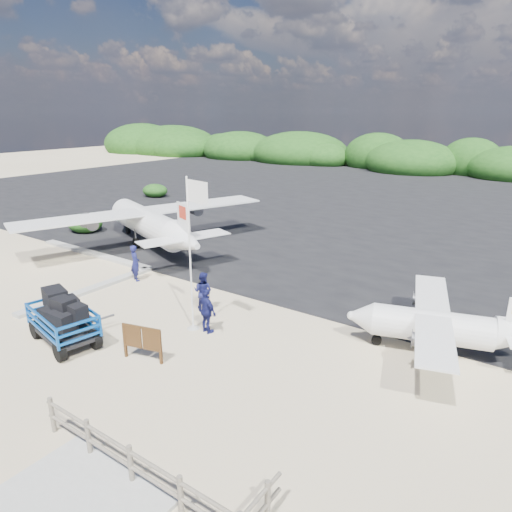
{
  "coord_description": "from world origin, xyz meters",
  "views": [
    {
      "loc": [
        12.9,
        -10.07,
        7.89
      ],
      "look_at": [
        1.78,
        5.8,
        1.71
      ],
      "focal_mm": 32.0,
      "sensor_mm": 36.0,
      "label": 1
    }
  ],
  "objects_px": {
    "signboard": "(144,360)",
    "flagpole": "(193,328)",
    "baggage_cart": "(66,343)",
    "crew_b": "(203,292)",
    "crew_c": "(207,311)",
    "crew_a": "(135,263)",
    "aircraft_small": "(316,183)"
  },
  "relations": [
    {
      "from": "baggage_cart",
      "to": "crew_b",
      "type": "height_order",
      "value": "crew_b"
    },
    {
      "from": "crew_b",
      "to": "crew_c",
      "type": "xyz_separation_m",
      "value": [
        1.42,
        -1.4,
        0.03
      ]
    },
    {
      "from": "baggage_cart",
      "to": "flagpole",
      "type": "height_order",
      "value": "flagpole"
    },
    {
      "from": "signboard",
      "to": "crew_b",
      "type": "distance_m",
      "value": 4.33
    },
    {
      "from": "crew_b",
      "to": "crew_c",
      "type": "bearing_deg",
      "value": 121.33
    },
    {
      "from": "baggage_cart",
      "to": "crew_b",
      "type": "distance_m",
      "value": 5.45
    },
    {
      "from": "flagpole",
      "to": "signboard",
      "type": "bearing_deg",
      "value": -84.95
    },
    {
      "from": "baggage_cart",
      "to": "flagpole",
      "type": "distance_m",
      "value": 4.55
    },
    {
      "from": "flagpole",
      "to": "aircraft_small",
      "type": "distance_m",
      "value": 37.6
    },
    {
      "from": "signboard",
      "to": "crew_b",
      "type": "height_order",
      "value": "crew_b"
    },
    {
      "from": "flagpole",
      "to": "crew_c",
      "type": "distance_m",
      "value": 1.09
    },
    {
      "from": "signboard",
      "to": "crew_a",
      "type": "relative_size",
      "value": 0.87
    },
    {
      "from": "crew_b",
      "to": "crew_c",
      "type": "distance_m",
      "value": 1.99
    },
    {
      "from": "flagpole",
      "to": "crew_c",
      "type": "bearing_deg",
      "value": 4.67
    },
    {
      "from": "flagpole",
      "to": "crew_b",
      "type": "xyz_separation_m",
      "value": [
        -0.75,
        1.46,
        0.84
      ]
    },
    {
      "from": "signboard",
      "to": "aircraft_small",
      "type": "relative_size",
      "value": 0.25
    },
    {
      "from": "crew_c",
      "to": "flagpole",
      "type": "bearing_deg",
      "value": 17.2
    },
    {
      "from": "signboard",
      "to": "crew_c",
      "type": "bearing_deg",
      "value": 66.23
    },
    {
      "from": "signboard",
      "to": "crew_c",
      "type": "relative_size",
      "value": 0.89
    },
    {
      "from": "crew_a",
      "to": "crew_b",
      "type": "relative_size",
      "value": 1.06
    },
    {
      "from": "signboard",
      "to": "flagpole",
      "type": "bearing_deg",
      "value": 80.16
    },
    {
      "from": "flagpole",
      "to": "baggage_cart",
      "type": "bearing_deg",
      "value": -130.52
    },
    {
      "from": "baggage_cart",
      "to": "crew_b",
      "type": "relative_size",
      "value": 1.86
    },
    {
      "from": "crew_a",
      "to": "aircraft_small",
      "type": "height_order",
      "value": "crew_a"
    },
    {
      "from": "crew_a",
      "to": "crew_b",
      "type": "xyz_separation_m",
      "value": [
        5.04,
        -0.79,
        -0.05
      ]
    },
    {
      "from": "crew_c",
      "to": "aircraft_small",
      "type": "distance_m",
      "value": 37.8
    },
    {
      "from": "crew_b",
      "to": "baggage_cart",
      "type": "bearing_deg",
      "value": 51.89
    },
    {
      "from": "baggage_cart",
      "to": "flagpole",
      "type": "xyz_separation_m",
      "value": [
        2.95,
        3.46,
        0.0
      ]
    },
    {
      "from": "crew_b",
      "to": "signboard",
      "type": "bearing_deg",
      "value": 89.48
    },
    {
      "from": "crew_b",
      "to": "aircraft_small",
      "type": "relative_size",
      "value": 0.27
    },
    {
      "from": "signboard",
      "to": "crew_b",
      "type": "relative_size",
      "value": 0.91
    },
    {
      "from": "crew_c",
      "to": "crew_a",
      "type": "bearing_deg",
      "value": -6.21
    }
  ]
}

